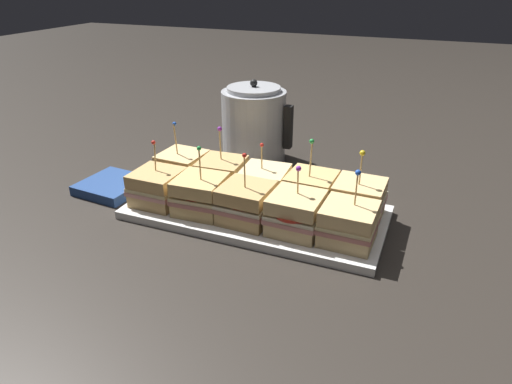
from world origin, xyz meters
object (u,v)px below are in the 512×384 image
object	(u,v)px
sandwich_front_left	(201,195)
sandwich_back_far_left	(183,169)
sandwich_front_right	(296,213)
sandwich_back_center	(265,184)
sandwich_back_left	(222,176)
sandwich_front_center	(246,203)
kettle_steel	(254,125)
napkin_stack	(112,186)
sandwich_front_far_right	(348,224)
sandwich_back_far_right	(359,200)
sandwich_front_far_left	(158,187)
sandwich_back_right	(311,191)
serving_platter	(256,212)

from	to	relation	value
sandwich_front_left	sandwich_back_far_left	xyz separation A→B (m)	(-0.11, 0.11, 0.00)
sandwich_front_right	sandwich_back_center	world-z (taller)	sandwich_front_right
sandwich_back_far_left	sandwich_back_left	distance (m)	0.11
sandwich_front_right	sandwich_back_far_left	bearing A→B (deg)	161.36
sandwich_front_center	sandwich_front_right	size ratio (longest dim) A/B	1.11
sandwich_front_left	kettle_steel	size ratio (longest dim) A/B	0.67
sandwich_back_far_left	sandwich_back_left	world-z (taller)	sandwich_back_far_left
sandwich_front_center	napkin_stack	world-z (taller)	sandwich_front_center
sandwich_back_center	sandwich_front_far_right	bearing A→B (deg)	-26.19
sandwich_front_far_right	sandwich_back_left	world-z (taller)	sandwich_back_left
sandwich_back_far_left	sandwich_back_far_right	distance (m)	0.43
napkin_stack	sandwich_front_far_right	bearing A→B (deg)	-3.72
sandwich_front_far_left	sandwich_front_left	bearing A→B (deg)	-0.19
sandwich_back_center	sandwich_back_far_right	size ratio (longest dim) A/B	0.88
sandwich_front_far_left	sandwich_back_far_right	distance (m)	0.44
sandwich_front_center	sandwich_front_far_right	distance (m)	0.21
sandwich_front_left	sandwich_back_far_right	bearing A→B (deg)	18.34
kettle_steel	sandwich_front_left	bearing A→B (deg)	-85.98
sandwich_front_left	sandwich_front_right	distance (m)	0.21
sandwich_front_right	kettle_steel	distance (m)	0.44
kettle_steel	sandwich_back_right	bearing A→B (deg)	-46.79
serving_platter	sandwich_back_left	distance (m)	0.13
sandwich_front_center	napkin_stack	bearing A→B (deg)	174.09
sandwich_front_left	sandwich_back_far_left	world-z (taller)	sandwich_back_far_left
serving_platter	sandwich_back_far_right	bearing A→B (deg)	13.65
sandwich_back_left	napkin_stack	bearing A→B (deg)	-166.11
sandwich_back_center	napkin_stack	distance (m)	0.38
sandwich_front_far_left	sandwich_back_center	distance (m)	0.24
sandwich_front_center	sandwich_front_right	bearing A→B (deg)	-0.75
sandwich_back_left	sandwich_back_center	distance (m)	0.11
sandwich_front_right	sandwich_back_left	xyz separation A→B (m)	(-0.22, 0.11, -0.00)
kettle_steel	sandwich_front_center	bearing A→B (deg)	-69.91
sandwich_front_center	napkin_stack	xyz separation A→B (m)	(-0.38, 0.04, -0.05)
sandwich_front_left	sandwich_back_center	size ratio (longest dim) A/B	1.14
sandwich_front_far_left	sandwich_front_center	size ratio (longest dim) A/B	0.94
sandwich_front_far_left	sandwich_back_right	bearing A→B (deg)	18.18
sandwich_back_right	sandwich_back_far_left	bearing A→B (deg)	179.68
sandwich_front_far_left	sandwich_back_far_left	xyz separation A→B (m)	(0.00, 0.11, 0.00)
sandwich_front_center	sandwich_back_far_right	world-z (taller)	same
sandwich_front_far_left	sandwich_front_left	world-z (taller)	sandwich_front_left
sandwich_back_far_right	sandwich_front_far_left	bearing A→B (deg)	-166.15
sandwich_front_right	kettle_steel	world-z (taller)	kettle_steel
sandwich_front_right	sandwich_front_far_right	xyz separation A→B (m)	(0.10, 0.00, -0.00)
kettle_steel	sandwich_back_left	bearing A→B (deg)	-84.55
serving_platter	sandwich_front_left	bearing A→B (deg)	-153.06
sandwich_front_right	sandwich_back_left	distance (m)	0.24
napkin_stack	sandwich_front_far_left	bearing A→B (deg)	-13.72
sandwich_back_far_left	sandwich_back_left	xyz separation A→B (m)	(0.11, -0.00, 0.00)
sandwich_back_far_left	sandwich_back_right	xyz separation A→B (m)	(0.32, -0.00, 0.00)
serving_platter	sandwich_front_far_right	distance (m)	0.22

